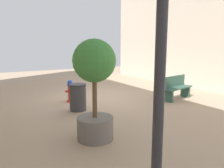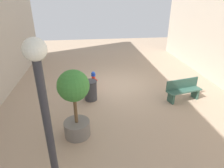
{
  "view_description": "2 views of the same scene",
  "coord_description": "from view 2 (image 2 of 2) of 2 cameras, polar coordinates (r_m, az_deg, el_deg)",
  "views": [
    {
      "loc": [
        4.02,
        8.17,
        2.18
      ],
      "look_at": [
        0.16,
        1.56,
        0.84
      ],
      "focal_mm": 35.35,
      "sensor_mm": 36.0,
      "label": 1
    },
    {
      "loc": [
        1.39,
        9.02,
        4.31
      ],
      "look_at": [
        0.38,
        1.24,
        0.67
      ],
      "focal_mm": 30.96,
      "sensor_mm": 36.0,
      "label": 2
    }
  ],
  "objects": [
    {
      "name": "trash_bin",
      "position": [
        8.62,
        -6.34,
        -1.87
      ],
      "size": [
        0.59,
        0.59,
        0.91
      ],
      "color": "#38383D",
      "rests_on": "ground_plane"
    },
    {
      "name": "street_lamp",
      "position": [
        3.56,
        -18.71,
        -10.06
      ],
      "size": [
        0.36,
        0.36,
        3.77
      ],
      "color": "#2D2D33",
      "rests_on": "ground_plane"
    },
    {
      "name": "planter_tree",
      "position": [
        6.09,
        -11.02,
        -4.43
      ],
      "size": [
        0.98,
        0.98,
        2.33
      ],
      "color": "slate",
      "rests_on": "ground_plane"
    },
    {
      "name": "bench_near",
      "position": [
        9.12,
        20.29,
        -1.54
      ],
      "size": [
        1.68,
        0.77,
        0.95
      ],
      "color": "#33594C",
      "rests_on": "ground_plane"
    },
    {
      "name": "ground_plane",
      "position": [
        10.1,
        1.26,
        -0.4
      ],
      "size": [
        23.4,
        23.4,
        0.0
      ],
      "primitive_type": "plane",
      "color": "tan"
    },
    {
      "name": "fire_hydrant",
      "position": [
        9.76,
        -5.49,
        1.33
      ],
      "size": [
        0.4,
        0.38,
        0.86
      ],
      "color": "red",
      "rests_on": "ground_plane"
    }
  ]
}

